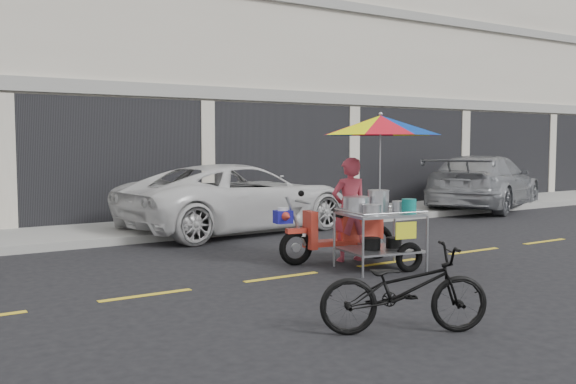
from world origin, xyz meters
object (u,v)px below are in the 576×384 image
white_pickup (239,198)px  food_vendor_rig (368,170)px  near_bicycle (404,289)px  silver_pickup (484,182)px

white_pickup → food_vendor_rig: 4.55m
white_pickup → near_bicycle: size_ratio=3.08×
silver_pickup → food_vendor_rig: size_ratio=2.25×
silver_pickup → food_vendor_rig: food_vendor_rig is taller
white_pickup → silver_pickup: silver_pickup is taller
near_bicycle → silver_pickup: bearing=-26.0°
food_vendor_rig → white_pickup: bearing=97.3°
white_pickup → silver_pickup: (8.08, 0.21, 0.05)m
near_bicycle → food_vendor_rig: (1.99, 2.93, 1.04)m
silver_pickup → near_bicycle: silver_pickup is taller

